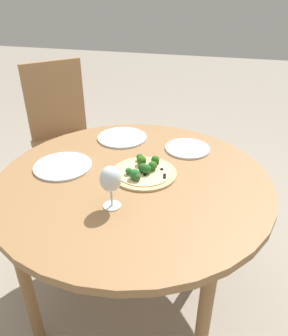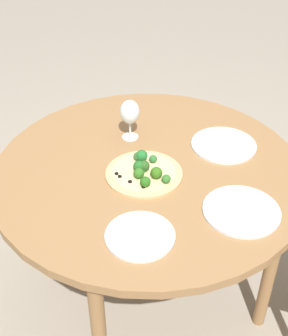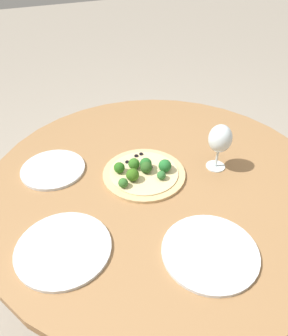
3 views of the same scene
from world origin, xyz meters
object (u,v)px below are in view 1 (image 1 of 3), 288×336
(pizza, at_px, (144,171))
(plate_side, at_px, (63,166))
(wine_glass, at_px, (110,180))
(chair, at_px, (65,135))
(plate_near, at_px, (187,148))
(plate_far, at_px, (122,137))

(pizza, relative_size, plate_side, 1.09)
(pizza, relative_size, wine_glass, 1.67)
(chair, xyz_separation_m, wine_glass, (0.64, -0.87, 0.29))
(plate_near, bearing_deg, pizza, -118.39)
(chair, relative_size, wine_glass, 5.93)
(pizza, xyz_separation_m, wine_glass, (-0.06, -0.25, 0.10))
(wine_glass, xyz_separation_m, plate_side, (-0.30, 0.21, -0.11))
(plate_far, height_order, plate_side, same)
(pizza, bearing_deg, wine_glass, -102.72)
(pizza, height_order, plate_side, pizza)
(chair, xyz_separation_m, plate_near, (0.85, -0.35, 0.18))
(chair, height_order, wine_glass, chair)
(wine_glass, height_order, plate_side, wine_glass)
(pizza, bearing_deg, plate_near, 61.61)
(plate_near, height_order, plate_far, same)
(pizza, distance_m, wine_glass, 0.27)
(chair, bearing_deg, wine_glass, -98.59)
(wine_glass, distance_m, plate_far, 0.59)
(plate_near, bearing_deg, chair, 157.39)
(wine_glass, relative_size, plate_side, 0.65)
(pizza, xyz_separation_m, plate_side, (-0.36, -0.03, -0.01))
(chair, relative_size, plate_side, 3.88)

